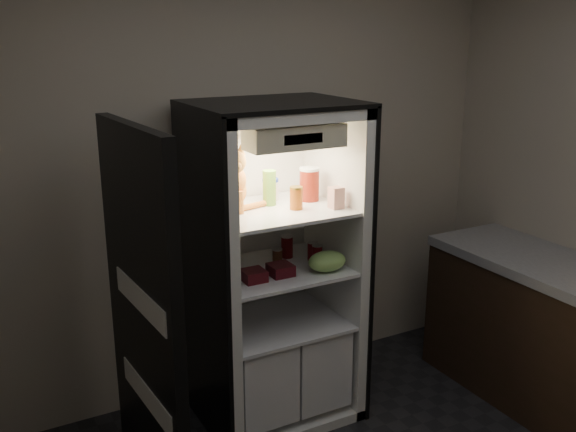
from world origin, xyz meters
name	(u,v)px	position (x,y,z in m)	size (l,w,h in m)	color
room_shell	(442,206)	(0.00, 0.00, 1.62)	(3.60, 3.60, 3.60)	white
refrigerator	(272,288)	(0.00, 1.38, 0.79)	(0.90, 0.72, 1.88)	white
fridge_door	(145,321)	(-0.85, 1.05, 0.91)	(0.11, 0.87, 1.85)	black
tabby_cat	(231,184)	(-0.23, 1.42, 1.43)	(0.32, 0.37, 0.38)	#D9581B
parmesan_shaker	(269,188)	(0.00, 1.40, 1.39)	(0.08, 0.08, 0.20)	green
mayo_tub	(270,189)	(0.05, 1.49, 1.36)	(0.09, 0.09, 0.13)	white
salsa_jar	(296,198)	(0.09, 1.25, 1.35)	(0.07, 0.07, 0.13)	#991F0D
pepper_jar	(309,184)	(0.25, 1.38, 1.39)	(0.11, 0.11, 0.19)	#A02C15
cream_carton	(336,198)	(0.29, 1.16, 1.35)	(0.07, 0.07, 0.12)	white
soda_can_a	(287,247)	(0.13, 1.44, 1.01)	(0.07, 0.07, 0.13)	black
soda_can_b	(313,251)	(0.24, 1.33, 1.00)	(0.06, 0.06, 0.11)	black
soda_can_c	(317,255)	(0.23, 1.26, 1.00)	(0.06, 0.06, 0.11)	black
condiment_jar	(277,255)	(0.05, 1.40, 0.98)	(0.06, 0.06, 0.08)	#582E19
grape_bag	(327,261)	(0.23, 1.14, 1.00)	(0.23, 0.16, 0.11)	#88BD58
berry_box_left	(254,275)	(-0.20, 1.20, 0.97)	(0.12, 0.12, 0.06)	#530D13
berry_box_right	(281,270)	(-0.03, 1.21, 0.97)	(0.13, 0.13, 0.06)	#530D13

